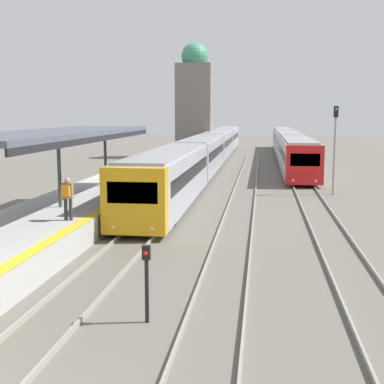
% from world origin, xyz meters
% --- Properties ---
extents(platform_canopy, '(4.00, 17.44, 3.36)m').
position_xyz_m(platform_canopy, '(-3.67, 15.27, 4.26)').
color(platform_canopy, '#4C515B').
rests_on(platform_canopy, station_platform).
extents(person_on_platform, '(0.40, 0.40, 1.66)m').
position_xyz_m(person_on_platform, '(-2.31, 12.44, 2.02)').
color(person_on_platform, '#2D2D33').
rests_on(person_on_platform, station_platform).
extents(train_near, '(2.66, 65.01, 3.11)m').
position_xyz_m(train_near, '(0.00, 45.95, 1.73)').
color(train_near, gold).
rests_on(train_near, ground_plane).
extents(train_far, '(2.59, 47.07, 3.09)m').
position_xyz_m(train_far, '(8.02, 53.50, 1.72)').
color(train_far, red).
rests_on(train_far, ground_plane).
extents(signal_post_near, '(0.20, 0.21, 1.96)m').
position_xyz_m(signal_post_near, '(2.33, 5.34, 1.21)').
color(signal_post_near, black).
rests_on(signal_post_near, ground_plane).
extents(signal_mast_far, '(0.28, 0.29, 5.59)m').
position_xyz_m(signal_mast_far, '(9.62, 27.51, 3.47)').
color(signal_mast_far, gray).
rests_on(signal_mast_far, ground_plane).
extents(distant_domed_building, '(4.06, 4.06, 13.20)m').
position_xyz_m(distant_domed_building, '(-2.80, 55.58, 6.30)').
color(distant_domed_building, slate).
rests_on(distant_domed_building, ground_plane).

